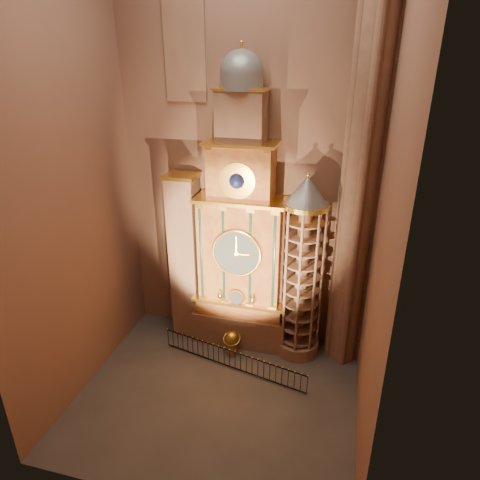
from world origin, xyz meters
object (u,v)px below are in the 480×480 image
(stair_turret, at_px, (302,272))
(celestial_globe, at_px, (232,341))
(iron_railing, at_px, (232,360))
(portrait_tower, at_px, (186,258))
(astronomical_clock, at_px, (241,240))

(stair_turret, height_order, celestial_globe, stair_turret)
(celestial_globe, xyz_separation_m, iron_railing, (0.38, -1.27, -0.26))
(portrait_tower, xyz_separation_m, iron_railing, (3.63, -2.84, -4.52))
(astronomical_clock, xyz_separation_m, portrait_tower, (-3.40, 0.02, -1.53))
(stair_turret, distance_m, celestial_globe, 5.85)
(celestial_globe, bearing_deg, iron_railing, -73.20)
(portrait_tower, height_order, stair_turret, stair_turret)
(stair_turret, relative_size, iron_railing, 1.27)
(iron_railing, bearing_deg, portrait_tower, 141.94)
(stair_turret, bearing_deg, iron_railing, -141.99)
(astronomical_clock, xyz_separation_m, iron_railing, (0.23, -2.82, -6.05))
(iron_railing, bearing_deg, celestial_globe, 106.80)
(portrait_tower, bearing_deg, stair_turret, -2.33)
(stair_turret, relative_size, celestial_globe, 7.27)
(astronomical_clock, relative_size, portrait_tower, 1.64)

